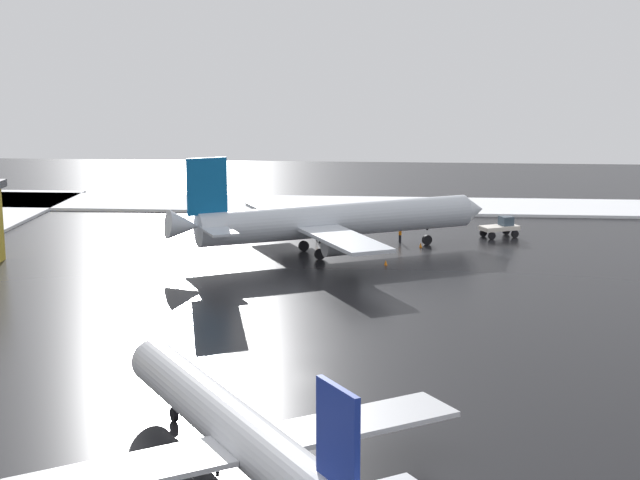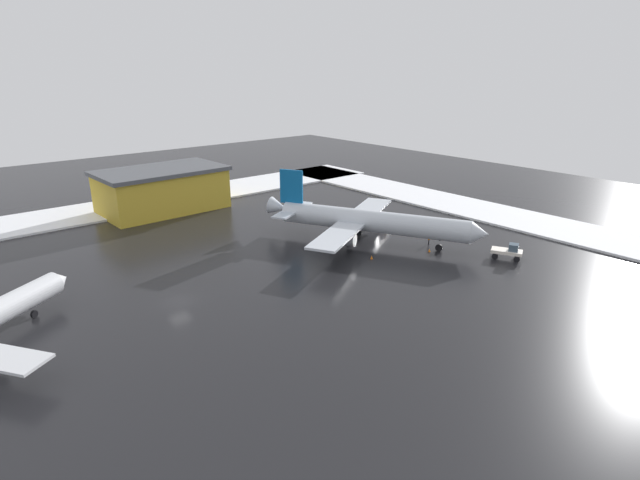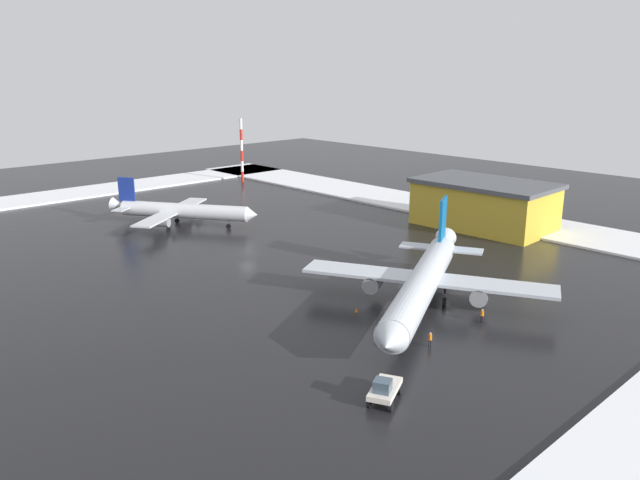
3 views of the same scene
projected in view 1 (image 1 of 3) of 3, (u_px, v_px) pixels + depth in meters
The scene contains 9 objects.
ground_plane at pixel (308, 350), 75.64m from camera, with size 240.00×240.00×0.00m, color black.
snow_bank_left at pixel (351, 205), 141.04m from camera, with size 14.00×116.00×0.40m, color white.
airplane_parked_starboard at pixel (331, 220), 109.12m from camera, with size 30.40×35.68×11.45m.
airplane_distant_tail at pixel (235, 429), 52.72m from camera, with size 26.25×22.55×8.87m.
pushback_tug at pixel (501, 227), 118.92m from camera, with size 3.98×5.10×2.50m.
ground_crew_beside_wing at pixel (400, 234), 115.95m from camera, with size 0.36×0.36×1.71m.
ground_crew_by_nose_gear at pixel (317, 233), 116.85m from camera, with size 0.36×0.36×1.71m.
traffic_cone_near_nose at pixel (386, 263), 104.18m from camera, with size 0.36×0.36×0.55m, color orange.
traffic_cone_mid_line at pixel (421, 245), 113.12m from camera, with size 0.36×0.36×0.55m, color orange.
Camera 1 is at (72.11, 6.70, 23.46)m, focal length 55.00 mm.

